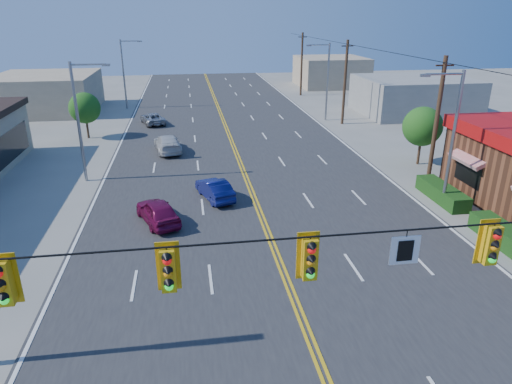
{
  "coord_description": "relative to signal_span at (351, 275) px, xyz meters",
  "views": [
    {
      "loc": [
        -3.89,
        -9.17,
        10.86
      ],
      "look_at": [
        -0.55,
        12.55,
        2.2
      ],
      "focal_mm": 32.0,
      "sensor_mm": 36.0,
      "label": 1
    }
  ],
  "objects": [
    {
      "name": "road",
      "position": [
        0.12,
        20.0,
        -4.86
      ],
      "size": [
        20.0,
        120.0,
        0.06
      ],
      "primitive_type": "cube",
      "color": "#2D2D30",
      "rests_on": "ground"
    },
    {
      "name": "signal_span",
      "position": [
        0.0,
        0.0,
        0.0
      ],
      "size": [
        24.32,
        0.34,
        9.0
      ],
      "color": "#47301E",
      "rests_on": "ground"
    },
    {
      "name": "streetlight_se",
      "position": [
        10.91,
        14.0,
        -0.37
      ],
      "size": [
        2.55,
        0.25,
        8.0
      ],
      "color": "gray",
      "rests_on": "ground"
    },
    {
      "name": "streetlight_ne",
      "position": [
        10.91,
        38.0,
        -0.37
      ],
      "size": [
        2.55,
        0.25,
        8.0
      ],
      "color": "gray",
      "rests_on": "ground"
    },
    {
      "name": "streetlight_sw",
      "position": [
        -10.67,
        22.0,
        -0.37
      ],
      "size": [
        2.55,
        0.25,
        8.0
      ],
      "color": "gray",
      "rests_on": "ground"
    },
    {
      "name": "streetlight_nw",
      "position": [
        -10.67,
        48.0,
        -0.37
      ],
      "size": [
        2.55,
        0.25,
        8.0
      ],
      "color": "gray",
      "rests_on": "ground"
    },
    {
      "name": "utility_pole_near",
      "position": [
        12.32,
        18.0,
        -0.69
      ],
      "size": [
        0.28,
        0.28,
        8.4
      ],
      "primitive_type": "cylinder",
      "color": "#47301E",
      "rests_on": "ground"
    },
    {
      "name": "utility_pole_mid",
      "position": [
        12.32,
        36.0,
        -0.69
      ],
      "size": [
        0.28,
        0.28,
        8.4
      ],
      "primitive_type": "cylinder",
      "color": "#47301E",
      "rests_on": "ground"
    },
    {
      "name": "utility_pole_far",
      "position": [
        12.32,
        54.0,
        -0.69
      ],
      "size": [
        0.28,
        0.28,
        8.4
      ],
      "primitive_type": "cylinder",
      "color": "#47301E",
      "rests_on": "ground"
    },
    {
      "name": "tree_kfc_rear",
      "position": [
        13.62,
        22.0,
        -1.95
      ],
      "size": [
        2.94,
        2.94,
        4.41
      ],
      "color": "#47301E",
      "rests_on": "ground"
    },
    {
      "name": "tree_west",
      "position": [
        -12.88,
        34.0,
        -2.09
      ],
      "size": [
        2.8,
        2.8,
        4.2
      ],
      "color": "#47301E",
      "rests_on": "ground"
    },
    {
      "name": "bld_east_mid",
      "position": [
        22.12,
        40.0,
        -2.89
      ],
      "size": [
        12.0,
        10.0,
        4.0
      ],
      "primitive_type": "cube",
      "color": "gray",
      "rests_on": "ground"
    },
    {
      "name": "bld_west_far",
      "position": [
        -19.88,
        48.0,
        -2.79
      ],
      "size": [
        11.0,
        12.0,
        4.2
      ],
      "primitive_type": "cube",
      "color": "tan",
      "rests_on": "ground"
    },
    {
      "name": "bld_east_far",
      "position": [
        19.12,
        62.0,
        -2.69
      ],
      "size": [
        10.0,
        10.0,
        4.4
      ],
      "primitive_type": "cube",
      "color": "tan",
      "rests_on": "ground"
    },
    {
      "name": "car_magenta",
      "position": [
        -5.63,
        14.21,
        -4.22
      ],
      "size": [
        2.87,
        4.23,
        1.34
      ],
      "primitive_type": "imported",
      "rotation": [
        0.0,
        0.0,
        3.51
      ],
      "color": "maroon",
      "rests_on": "ground"
    },
    {
      "name": "car_blue",
      "position": [
        -2.3,
        17.24,
        -4.26
      ],
      "size": [
        2.38,
        4.01,
        1.25
      ],
      "primitive_type": "imported",
      "rotation": [
        0.0,
        0.0,
        3.44
      ],
      "color": "#0E1457",
      "rests_on": "ground"
    },
    {
      "name": "car_white",
      "position": [
        -5.46,
        28.21,
        -4.2
      ],
      "size": [
        2.62,
        4.98,
        1.38
      ],
      "primitive_type": "imported",
      "rotation": [
        0.0,
        0.0,
        3.29
      ],
      "color": "#BDBDBD",
      "rests_on": "ground"
    },
    {
      "name": "car_silver",
      "position": [
        -7.27,
        38.67,
        -4.3
      ],
      "size": [
        3.01,
        4.55,
        1.16
      ],
      "primitive_type": "imported",
      "rotation": [
        0.0,
        0.0,
        3.42
      ],
      "color": "#A5A5AA",
      "rests_on": "ground"
    }
  ]
}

